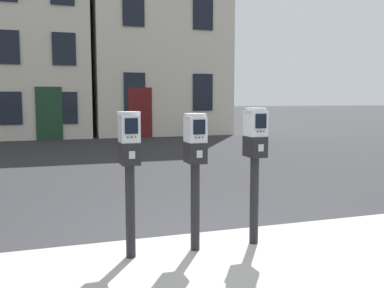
{
  "coord_description": "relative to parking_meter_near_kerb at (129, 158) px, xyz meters",
  "views": [
    {
      "loc": [
        -1.5,
        -4.25,
        1.64
      ],
      "look_at": [
        -0.18,
        -0.2,
        1.19
      ],
      "focal_mm": 40.3,
      "sensor_mm": 36.0,
      "label": 1
    }
  ],
  "objects": [
    {
      "name": "townhouse_cream_stone",
      "position": [
        4.16,
        17.31,
        4.12
      ],
      "size": [
        6.03,
        6.83,
        10.41
      ],
      "color": "beige",
      "rests_on": "ground_plane"
    },
    {
      "name": "ground_plane",
      "position": [
        0.82,
        0.3,
        -1.09
      ],
      "size": [
        160.0,
        160.0,
        0.0
      ],
      "primitive_type": "plane",
      "color": "#28282B"
    },
    {
      "name": "parking_meter_near_kerb",
      "position": [
        0.0,
        0.0,
        0.0
      ],
      "size": [
        0.22,
        0.25,
        1.38
      ],
      "rotation": [
        0.0,
        0.0,
        -1.56
      ],
      "color": "black",
      "rests_on": "sidewalk_slab"
    },
    {
      "name": "parking_meter_end_of_row",
      "position": [
        1.29,
        0.0,
        0.02
      ],
      "size": [
        0.22,
        0.25,
        1.41
      ],
      "rotation": [
        0.0,
        0.0,
        -1.56
      ],
      "color": "black",
      "rests_on": "sidewalk_slab"
    },
    {
      "name": "parking_meter_twin_adjacent",
      "position": [
        0.64,
        -0.0,
        -0.02
      ],
      "size": [
        0.22,
        0.25,
        1.36
      ],
      "rotation": [
        0.0,
        0.0,
        -1.56
      ],
      "color": "black",
      "rests_on": "sidewalk_slab"
    },
    {
      "name": "townhouse_green_painted",
      "position": [
        -2.19,
        17.23,
        3.52
      ],
      "size": [
        6.21,
        6.68,
        9.23
      ],
      "color": "beige",
      "rests_on": "ground_plane"
    }
  ]
}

